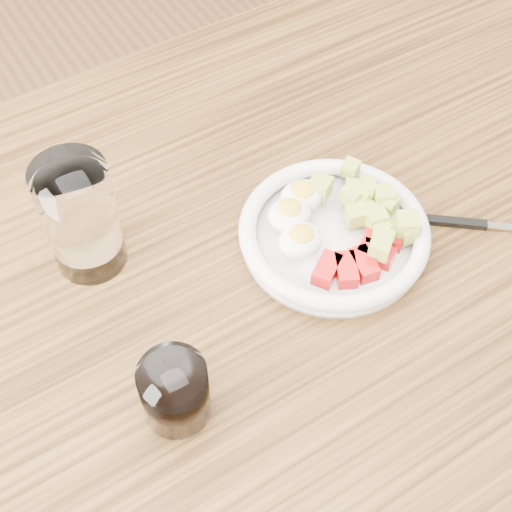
{
  "coord_description": "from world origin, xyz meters",
  "views": [
    {
      "loc": [
        -0.26,
        -0.4,
        1.45
      ],
      "look_at": [
        -0.01,
        0.01,
        0.8
      ],
      "focal_mm": 50.0,
      "sensor_mm": 36.0,
      "label": 1
    }
  ],
  "objects": [
    {
      "name": "water_glass",
      "position": [
        -0.16,
        0.13,
        0.84
      ],
      "size": [
        0.08,
        0.08,
        0.15
      ],
      "primitive_type": "cylinder",
      "color": "white",
      "rests_on": "dining_table"
    },
    {
      "name": "coffee_glass",
      "position": [
        -0.17,
        -0.09,
        0.81
      ],
      "size": [
        0.07,
        0.07,
        0.08
      ],
      "color": "white",
      "rests_on": "dining_table"
    },
    {
      "name": "fork",
      "position": [
        0.25,
        -0.07,
        0.77
      ],
      "size": [
        0.14,
        0.12,
        0.01
      ],
      "color": "black",
      "rests_on": "dining_table"
    },
    {
      "name": "ground",
      "position": [
        0.0,
        0.0,
        0.0
      ],
      "size": [
        4.0,
        4.0,
        0.0
      ],
      "primitive_type": "plane",
      "color": "brown",
      "rests_on": "ground"
    },
    {
      "name": "dining_table",
      "position": [
        0.0,
        0.0,
        0.67
      ],
      "size": [
        1.5,
        0.9,
        0.77
      ],
      "color": "brown",
      "rests_on": "ground"
    },
    {
      "name": "bowl",
      "position": [
        0.09,
        -0.0,
        0.79
      ],
      "size": [
        0.23,
        0.23,
        0.06
      ],
      "color": "white",
      "rests_on": "dining_table"
    }
  ]
}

